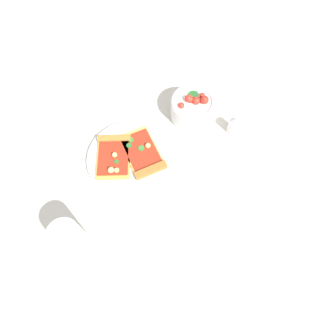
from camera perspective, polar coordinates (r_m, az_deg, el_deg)
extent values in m
plane|color=beige|center=(0.89, -6.01, 0.18)|extent=(2.40, 2.40, 0.00)
cylinder|color=white|center=(0.90, -7.21, 1.75)|extent=(0.26, 0.26, 0.01)
cube|color=#E5B256|center=(0.89, -4.98, 3.01)|extent=(0.16, 0.11, 0.01)
cube|color=#A36B2D|center=(0.86, -3.26, -0.43)|extent=(0.03, 0.10, 0.02)
cube|color=#B22D19|center=(0.89, -5.00, 3.18)|extent=(0.14, 0.10, 0.00)
cylinder|color=#388433|center=(0.89, -5.06, 3.73)|extent=(0.02, 0.02, 0.00)
cylinder|color=#388433|center=(0.91, -6.99, 5.28)|extent=(0.02, 0.02, 0.00)
cylinder|color=#2D722D|center=(0.90, -7.35, 4.22)|extent=(0.02, 0.02, 0.00)
sphere|color=#EAD172|center=(0.89, -3.80, 4.24)|extent=(0.02, 0.02, 0.02)
cube|color=gold|center=(0.90, -10.20, 1.98)|extent=(0.17, 0.15, 0.01)
cube|color=#B77A33|center=(0.92, -10.06, 5.39)|extent=(0.07, 0.10, 0.02)
cube|color=#B22D19|center=(0.89, -10.26, 2.14)|extent=(0.15, 0.13, 0.00)
cylinder|color=#2D722D|center=(0.88, -9.66, 1.19)|extent=(0.01, 0.01, 0.00)
sphere|color=#EAD172|center=(0.86, -9.64, -0.39)|extent=(0.02, 0.02, 0.02)
sphere|color=#F2D87F|center=(0.87, -10.69, -0.36)|extent=(0.02, 0.02, 0.02)
sphere|color=#F2D87F|center=(0.89, -10.03, 2.47)|extent=(0.02, 0.02, 0.02)
cylinder|color=white|center=(0.96, 4.52, 11.03)|extent=(0.13, 0.13, 0.07)
torus|color=white|center=(0.93, 4.69, 12.39)|extent=(0.13, 0.13, 0.01)
sphere|color=red|center=(0.92, 6.89, 12.62)|extent=(0.03, 0.03, 0.03)
sphere|color=red|center=(0.93, 4.27, 12.70)|extent=(0.02, 0.02, 0.02)
sphere|color=red|center=(0.92, 3.84, 12.92)|extent=(0.02, 0.02, 0.02)
sphere|color=red|center=(0.92, 5.29, 12.49)|extent=(0.02, 0.02, 0.02)
sphere|color=red|center=(0.91, 2.49, 11.67)|extent=(0.02, 0.02, 0.02)
sphere|color=red|center=(0.94, 6.47, 13.39)|extent=(0.02, 0.02, 0.02)
cylinder|color=#2D722D|center=(0.94, 4.71, 13.59)|extent=(0.04, 0.04, 0.01)
cylinder|color=silver|center=(0.80, -18.10, -12.64)|extent=(0.08, 0.08, 0.11)
cylinder|color=black|center=(0.81, -17.80, -12.88)|extent=(0.07, 0.07, 0.08)
cube|color=white|center=(0.82, 5.94, -12.04)|extent=(0.18, 0.15, 0.00)
cylinder|color=silver|center=(0.95, 12.12, 7.66)|extent=(0.03, 0.03, 0.05)
cone|color=silver|center=(0.92, 12.50, 8.72)|extent=(0.03, 0.03, 0.01)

